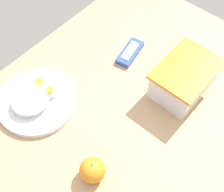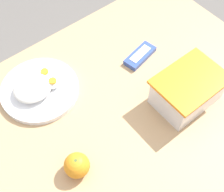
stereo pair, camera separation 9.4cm
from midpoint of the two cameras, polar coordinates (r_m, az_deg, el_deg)
ground_plane at (r=1.64m, az=4.46°, el=-15.62°), size 10.00×10.00×0.00m
table at (r=1.05m, az=6.70°, el=-4.95°), size 0.99×0.84×0.74m
food_container at (r=0.97m, az=16.27°, el=0.58°), size 0.20×0.15×0.11m
orange_fruit at (r=0.84m, az=-3.19°, el=-12.82°), size 0.07×0.07×0.07m
rice_plate at (r=0.99m, az=-10.72°, el=1.15°), size 0.25×0.25×0.06m
candy_bar at (r=1.07m, az=7.67°, el=7.17°), size 0.13×0.07×0.02m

